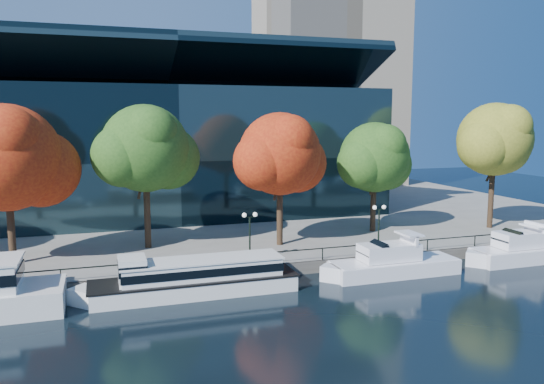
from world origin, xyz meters
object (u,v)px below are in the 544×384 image
object	(u,v)px
tree_2	(147,150)
lamp_1	(250,225)
cruiser_near	(389,263)
tree_1	(9,160)
tour_boat	(190,277)
tree_4	(376,159)
tree_3	(282,156)
cruiser_far	(519,250)
lamp_2	(379,217)
tree_5	(496,141)

from	to	relation	value
tree_2	lamp_1	size ratio (longest dim) A/B	3.16
cruiser_near	tree_1	xyz separation A→B (m)	(-28.37, 9.23, 8.23)
cruiser_near	tour_boat	bearing A→B (deg)	178.67
tree_4	tree_3	bearing A→B (deg)	-166.25
cruiser_far	tree_1	world-z (taller)	tree_1
tour_boat	tree_4	bearing A→B (deg)	28.07
lamp_1	lamp_2	world-z (taller)	same
cruiser_near	tree_5	world-z (taller)	tree_5
tour_boat	tree_4	world-z (taller)	tree_4
cruiser_far	tree_5	bearing A→B (deg)	62.38
tree_1	tree_4	distance (m)	33.42
tree_4	tree_5	world-z (taller)	tree_5
tour_boat	tree_3	world-z (taller)	tree_3
tour_boat	lamp_1	bearing A→B (deg)	33.64
cruiser_far	tree_3	distance (m)	22.39
tour_boat	tree_3	size ratio (longest dim) A/B	1.33
tree_3	tree_1	bearing A→B (deg)	178.86
tree_3	tour_boat	bearing A→B (deg)	-139.37
lamp_2	tree_3	bearing A→B (deg)	146.80
cruiser_near	lamp_1	world-z (taller)	lamp_1
tree_1	tree_4	size ratio (longest dim) A/B	1.14
tour_boat	lamp_1	size ratio (longest dim) A/B	3.97
tree_5	lamp_2	distance (m)	18.32
cruiser_near	tree_4	xyz separation A→B (m)	(4.96, 11.49, 7.38)
tour_boat	tree_5	bearing A→B (deg)	14.73
cruiser_near	tree_1	size ratio (longest dim) A/B	0.92
lamp_2	tour_boat	bearing A→B (deg)	-168.03
tree_2	lamp_1	xyz separation A→B (m)	(7.22, -7.43, -5.74)
tree_4	cruiser_near	bearing A→B (deg)	-113.34
cruiser_near	lamp_2	xyz separation A→B (m)	(1.23, 4.00, 2.93)
tree_4	lamp_1	xyz separation A→B (m)	(-15.40, -7.49, -4.45)
cruiser_far	tree_3	bearing A→B (deg)	155.27
cruiser_far	tree_4	bearing A→B (deg)	124.71
tour_boat	lamp_2	bearing A→B (deg)	11.97
tree_2	tree_5	world-z (taller)	tree_5
tour_boat	cruiser_near	bearing A→B (deg)	-1.33
tree_4	tree_5	xyz separation A→B (m)	(12.71, -2.30, 1.73)
tree_5	cruiser_near	bearing A→B (deg)	-152.51
tree_3	tree_4	distance (m)	11.40
tree_1	tree_2	world-z (taller)	tree_2
tree_3	lamp_1	xyz separation A→B (m)	(-4.36, -4.79, -5.19)
tree_3	tree_4	size ratio (longest dim) A/B	1.08
tree_2	tree_1	bearing A→B (deg)	-168.37
tour_boat	tree_4	distance (m)	24.70
tour_boat	tree_5	world-z (taller)	tree_5
tree_3	tree_5	bearing A→B (deg)	0.98
cruiser_near	tree_5	xyz separation A→B (m)	(17.67, 9.19, 9.11)
tree_5	lamp_2	bearing A→B (deg)	-162.47
cruiser_far	tree_4	xyz separation A→B (m)	(-7.93, 11.44, 7.34)
tree_1	lamp_1	xyz separation A→B (m)	(17.93, -5.23, -5.30)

